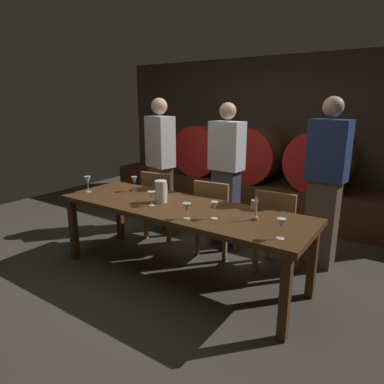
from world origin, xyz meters
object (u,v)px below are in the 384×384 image
at_px(chair_center, 215,214).
at_px(pitcher, 161,191).
at_px(wine_glass_center_left, 151,195).
at_px(cup_left, 164,189).
at_px(guest_right, 325,183).
at_px(wine_barrel_left, 209,149).
at_px(chair_left, 161,202).
at_px(dining_table, 179,213).
at_px(wine_glass_far_left, 87,181).
at_px(guest_left, 161,162).
at_px(wine_glass_left, 134,181).
at_px(chair_right, 277,228).
at_px(wine_glass_center_right, 187,208).
at_px(wine_barrel_right, 322,159).
at_px(wine_barrel_center, 258,154).
at_px(wine_glass_far_right, 281,224).
at_px(guest_center, 226,174).
at_px(cup_right, 255,205).
at_px(candle_center, 256,213).
at_px(wine_glass_right, 214,207).

xyz_separation_m(chair_center, pitcher, (-0.26, -0.61, 0.36)).
bearing_deg(wine_glass_center_left, cup_left, 114.11).
bearing_deg(guest_right, wine_barrel_left, -26.88).
bearing_deg(chair_left, guest_right, -175.04).
xyz_separation_m(dining_table, wine_glass_far_left, (-1.15, -0.15, 0.20)).
relative_size(guest_left, wine_glass_far_left, 9.91).
bearing_deg(wine_glass_left, chair_right, 16.17).
bearing_deg(cup_left, wine_glass_center_left, -65.89).
bearing_deg(chair_center, dining_table, 81.01).
height_order(dining_table, wine_glass_left, wine_glass_left).
bearing_deg(cup_left, wine_glass_center_right, -37.90).
bearing_deg(wine_glass_far_left, dining_table, 7.36).
relative_size(chair_center, cup_left, 8.26).
distance_m(wine_barrel_left, wine_barrel_right, 1.86).
distance_m(wine_barrel_center, chair_left, 1.86).
bearing_deg(wine_glass_far_right, wine_barrel_right, 98.20).
height_order(dining_table, wine_glass_far_right, wine_glass_far_right).
xyz_separation_m(chair_right, wine_glass_center_left, (-0.98, -0.75, 0.35)).
bearing_deg(guest_center, wine_glass_far_left, 48.41).
bearing_deg(guest_center, guest_left, -0.09).
height_order(guest_right, wine_glass_far_right, guest_right).
height_order(wine_barrel_left, dining_table, wine_barrel_left).
height_order(wine_barrel_left, wine_barrel_center, same).
bearing_deg(wine_glass_far_right, cup_right, 129.74).
height_order(chair_right, wine_glass_center_left, same).
height_order(guest_right, candle_center, guest_right).
height_order(wine_glass_right, cup_left, wine_glass_right).
relative_size(wine_barrel_right, guest_left, 0.51).
distance_m(chair_right, cup_left, 1.25).
bearing_deg(wine_glass_far_right, chair_right, 111.47).
height_order(pitcher, cup_left, pitcher).
relative_size(candle_center, cup_left, 2.01).
bearing_deg(chair_center, guest_right, -163.51).
bearing_deg(candle_center, cup_left, 168.98).
height_order(chair_left, wine_glass_center_left, same).
distance_m(wine_glass_far_left, cup_right, 1.85).
bearing_deg(wine_glass_far_right, wine_glass_right, 170.27).
bearing_deg(cup_left, wine_glass_right, -24.53).
bearing_deg(wine_glass_right, guest_right, 61.96).
distance_m(guest_left, cup_right, 1.88).
height_order(wine_barrel_center, wine_glass_center_left, wine_barrel_center).
bearing_deg(wine_barrel_left, chair_center, -56.32).
bearing_deg(guest_right, wine_glass_far_left, 32.28).
height_order(candle_center, cup_left, candle_center).
bearing_deg(chair_center, wine_glass_far_right, 135.54).
relative_size(chair_center, wine_glass_right, 5.79).
xyz_separation_m(dining_table, chair_center, (0.04, 0.61, -0.18)).
bearing_deg(cup_left, cup_right, 1.81).
bearing_deg(guest_center, cup_left, 65.43).
xyz_separation_m(wine_barrel_left, dining_table, (1.14, -2.38, -0.26)).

